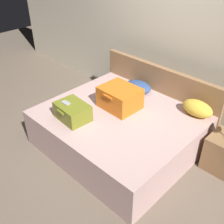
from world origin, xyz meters
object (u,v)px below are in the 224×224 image
pillow_near_headboard (138,87)px  hard_case_large (120,97)px  pillow_center_head (197,108)px  hard_case_medium (73,111)px  bed (118,130)px

pillow_near_headboard → hard_case_large: bearing=-79.0°
pillow_near_headboard → pillow_center_head: (0.95, 0.04, 0.03)m
hard_case_large → pillow_center_head: bearing=34.7°
hard_case_large → pillow_near_headboard: size_ratio=1.23×
hard_case_large → pillow_near_headboard: hard_case_large is taller
hard_case_medium → pillow_center_head: (1.09, 1.17, -0.01)m
hard_case_large → pillow_center_head: (0.85, 0.55, -0.05)m
hard_case_large → pillow_near_headboard: (-0.10, 0.51, -0.08)m
bed → pillow_near_headboard: bearing=108.3°
bed → pillow_near_headboard: 0.77m
bed → hard_case_large: bearing=129.2°
pillow_near_headboard → bed: bearing=-71.7°
hard_case_large → hard_case_medium: (-0.24, -0.62, -0.04)m
bed → hard_case_medium: (-0.36, -0.48, 0.37)m
hard_case_large → hard_case_medium: bearing=-109.4°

